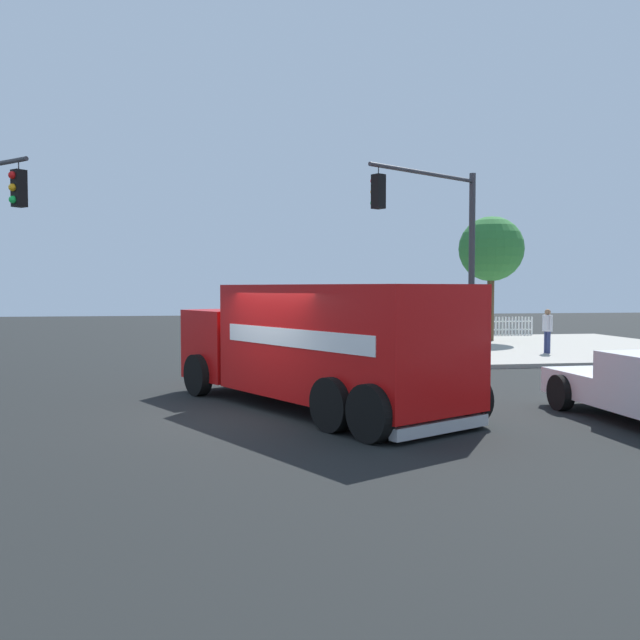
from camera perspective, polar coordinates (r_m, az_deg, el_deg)
The scene contains 8 objects.
ground_plane at distance 13.96m, azimuth -6.06°, elevation -8.04°, with size 100.00×100.00×0.00m, color black.
sidewalk_corner_near at distance 30.31m, azimuth 17.99°, elevation -2.18°, with size 12.78×12.78×0.14m, color #9E998E.
delivery_truck at distance 14.55m, azimuth -0.13°, elevation -1.99°, with size 5.92×8.06×2.67m.
traffic_light_primary at distance 21.30m, azimuth 10.21°, elevation 6.96°, with size 4.10×2.60×6.11m.
pedestrian_near_corner at distance 27.87m, azimuth 12.78°, elevation -0.52°, with size 0.40×0.41×1.61m.
pedestrian_crossing at distance 26.84m, azimuth 18.55°, elevation -0.65°, with size 0.25×0.53×1.66m.
picket_fence_run at distance 35.83m, azimuth 13.49°, elevation -0.50°, with size 5.50×0.05×0.95m.
shade_tree_near at distance 32.34m, azimuth 14.18°, elevation 5.76°, with size 2.98×2.98×5.73m.
Camera 1 is at (0.77, 13.69, 2.62)m, focal length 38.12 mm.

